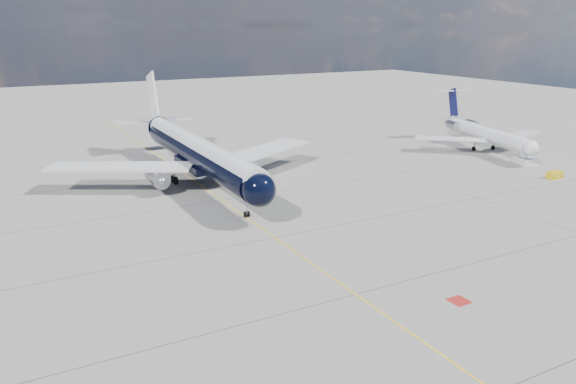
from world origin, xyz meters
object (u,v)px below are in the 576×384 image
(main_airliner, at_px, (195,151))
(boarding_stair, at_px, (526,159))
(regional_jet, at_px, (482,132))
(service_tug, at_px, (555,175))

(main_airliner, xyz_separation_m, boarding_stair, (51.05, -15.38, -3.77))
(main_airliner, distance_m, boarding_stair, 53.45)
(boarding_stair, bearing_deg, regional_jet, 94.58)
(main_airliner, relative_size, boarding_stair, 12.85)
(boarding_stair, bearing_deg, service_tug, -100.15)
(main_airliner, height_order, regional_jet, main_airliner)
(regional_jet, distance_m, service_tug, 20.82)
(main_airliner, bearing_deg, regional_jet, -3.60)
(regional_jet, bearing_deg, boarding_stair, -85.35)
(service_tug, bearing_deg, boarding_stair, 57.74)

